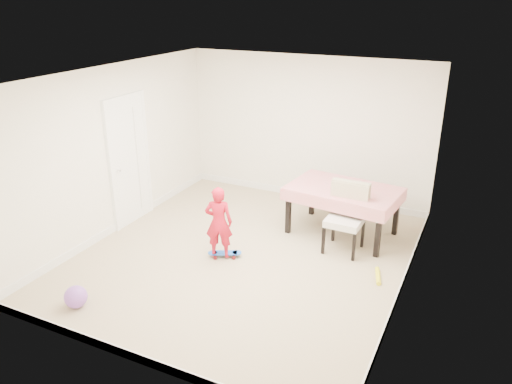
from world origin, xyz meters
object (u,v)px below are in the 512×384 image
at_px(child, 219,225).
at_px(balloon, 76,297).
at_px(dining_table, 342,211).
at_px(dining_chair, 345,219).
at_px(skateboard, 225,255).

height_order(child, balloon, child).
xyz_separation_m(child, balloon, (-0.98, -1.81, -0.39)).
bearing_deg(dining_table, dining_chair, -64.45).
height_order(dining_table, balloon, dining_table).
distance_m(dining_chair, balloon, 3.79).
distance_m(skateboard, child, 0.50).
bearing_deg(child, dining_chair, -167.20).
height_order(skateboard, child, child).
xyz_separation_m(skateboard, balloon, (-1.04, -1.86, 0.10)).
bearing_deg(balloon, skateboard, 60.92).
bearing_deg(skateboard, child, -162.08).
relative_size(dining_chair, child, 0.96).
xyz_separation_m(dining_table, skateboard, (-1.30, -1.47, -0.35)).
bearing_deg(child, dining_table, -151.65).
bearing_deg(skateboard, balloon, -145.66).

